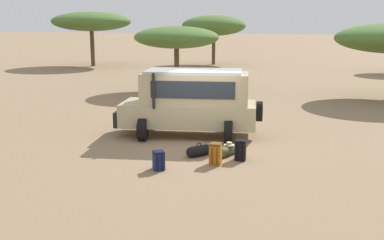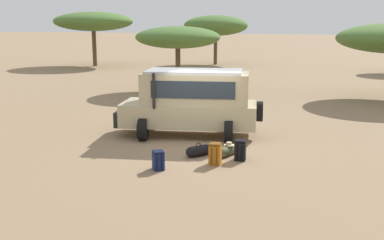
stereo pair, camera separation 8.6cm
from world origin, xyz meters
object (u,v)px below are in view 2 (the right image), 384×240
Objects in this scene: safari_vehicle at (192,101)px; acacia_tree_centre_back at (178,38)px; duffel_bag_soft_canvas at (198,151)px; acacia_tree_left_mid at (216,26)px; backpack_cluster_center at (240,150)px; acacia_tree_far_left at (93,22)px; backpack_near_rear_wheel at (215,154)px; duffel_bag_low_black_case at (227,151)px; backpack_beside_front_wheel at (158,160)px.

safari_vehicle is 1.06× the size of acacia_tree_centre_back.
acacia_tree_left_mid reaches higher than duffel_bag_soft_canvas.
acacia_tree_centre_back is at bearing 121.81° from backpack_cluster_center.
backpack_cluster_center is 33.04m from acacia_tree_far_left.
backpack_near_rear_wheel is (-0.56, -0.70, 0.01)m from backpack_cluster_center.
acacia_tree_left_mid reaches higher than duffel_bag_low_black_case.
safari_vehicle is 9.81× the size of backpack_beside_front_wheel.
duffel_bag_low_black_case is at bearing -59.32° from acacia_tree_centre_back.
duffel_bag_low_black_case is (2.04, -1.99, -1.13)m from safari_vehicle.
acacia_tree_left_mid is at bearing 106.91° from backpack_beside_front_wheel.
duffel_bag_soft_canvas is at bearing -154.77° from duffel_bag_low_black_case.
acacia_tree_far_left is (-19.45, 22.05, 2.95)m from safari_vehicle.
backpack_cluster_center is at bearing -41.83° from safari_vehicle.
safari_vehicle is at bearing -72.02° from acacia_tree_left_mid.
backpack_cluster_center is 14.84m from acacia_tree_centre_back.
backpack_beside_front_wheel is at bearing -123.59° from duffel_bag_low_black_case.
backpack_cluster_center is at bearing -30.26° from duffel_bag_low_black_case.
backpack_beside_front_wheel is 15.57m from acacia_tree_centre_back.
acacia_tree_left_mid is (-10.34, 30.47, 3.69)m from duffel_bag_soft_canvas.
backpack_beside_front_wheel is 0.71× the size of duffel_bag_soft_canvas.
safari_vehicle is at bearing 123.75° from backpack_near_rear_wheel.
acacia_tree_left_mid is (-11.12, 31.09, 3.54)m from backpack_near_rear_wheel.
backpack_cluster_center is 0.80× the size of duffel_bag_soft_canvas.
safari_vehicle is 8.63× the size of backpack_cluster_center.
duffel_bag_soft_canvas is 0.12× the size of acacia_tree_left_mid.
acacia_tree_far_left is (-20.11, 26.12, 3.98)m from backpack_beside_front_wheel.
backpack_cluster_center reaches higher than duffel_bag_soft_canvas.
acacia_tree_far_left reaches higher than safari_vehicle.
safari_vehicle reaches higher than duffel_bag_low_black_case.
acacia_tree_left_mid is at bearing 107.98° from safari_vehicle.
backpack_near_rear_wheel is at bearing -38.17° from duffel_bag_soft_canvas.
duffel_bag_low_black_case is 1.13× the size of duffel_bag_soft_canvas.
safari_vehicle is 4.25m from backpack_beside_front_wheel.
acacia_tree_centre_back is at bearing -77.46° from acacia_tree_left_mid.
acacia_tree_left_mid reaches higher than safari_vehicle.
duffel_bag_low_black_case is (0.05, 1.00, -0.15)m from backpack_near_rear_wheel.
acacia_tree_far_left reaches higher than backpack_near_rear_wheel.
backpack_near_rear_wheel is at bearing -61.44° from acacia_tree_centre_back.
duffel_bag_soft_canvas is (-0.83, -0.39, 0.00)m from duffel_bag_low_black_case.
backpack_near_rear_wheel is 0.08× the size of acacia_tree_far_left.
acacia_tree_far_left is at bearing 132.12° from backpack_cluster_center.
acacia_tree_far_left reaches higher than duffel_bag_soft_canvas.
duffel_bag_low_black_case is 0.11× the size of acacia_tree_far_left.
backpack_cluster_center is 0.61m from duffel_bag_low_black_case.
duffel_bag_low_black_case is at bearing -48.20° from acacia_tree_far_left.
safari_vehicle is 6.14× the size of duffel_bag_low_black_case.
acacia_tree_centre_back reaches higher than duffel_bag_low_black_case.
acacia_tree_left_mid is at bearing 109.68° from backpack_near_rear_wheel.
acacia_tree_left_mid is at bearing 30.34° from acacia_tree_far_left.
backpack_cluster_center is at bearing -58.19° from acacia_tree_centre_back.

